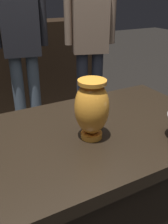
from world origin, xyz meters
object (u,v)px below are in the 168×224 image
object	(u,v)px
shelf_vase_far_right	(72,14)
visitor_near_right	(90,36)
shelf_vase_right	(28,11)
visitor_center_back	(21,39)
vase_centerpiece	(92,108)

from	to	relation	value
shelf_vase_far_right	visitor_near_right	world-z (taller)	visitor_near_right
shelf_vase_right	visitor_center_back	world-z (taller)	visitor_center_back
shelf_vase_right	visitor_near_right	size ratio (longest dim) A/B	0.13
shelf_vase_far_right	visitor_near_right	bearing A→B (deg)	-105.51
shelf_vase_right	visitor_center_back	size ratio (longest dim) A/B	0.13
visitor_center_back	shelf_vase_right	bearing A→B (deg)	-100.87
shelf_vase_right	visitor_center_back	distance (m)	0.84
shelf_vase_far_right	visitor_near_right	size ratio (longest dim) A/B	0.06
visitor_near_right	shelf_vase_right	bearing A→B (deg)	-54.92
shelf_vase_far_right	visitor_near_right	xyz separation A→B (m)	(-0.24, -0.86, -0.13)
shelf_vase_right	visitor_near_right	distance (m)	0.99
shelf_vase_far_right	visitor_center_back	size ratio (longest dim) A/B	0.06
vase_centerpiece	shelf_vase_right	xyz separation A→B (m)	(0.48, 2.29, 0.18)
shelf_vase_far_right	vase_centerpiece	bearing A→B (deg)	-114.29
vase_centerpiece	visitor_near_right	world-z (taller)	visitor_near_right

